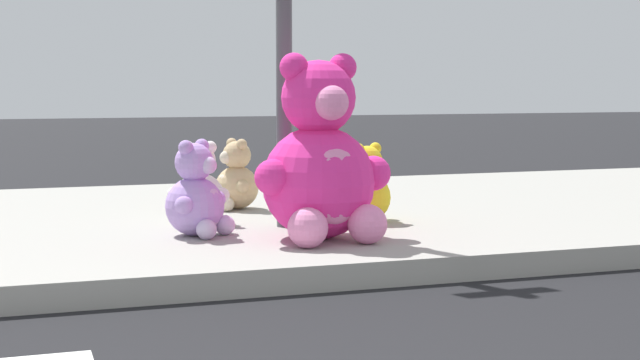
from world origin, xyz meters
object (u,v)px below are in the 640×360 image
(plush_white, at_px, (199,191))
(plush_yellow, at_px, (365,190))
(plush_tan, at_px, (235,181))
(plush_pink_large, at_px, (321,166))
(plush_lavender, at_px, (197,197))

(plush_white, height_order, plush_yellow, plush_white)
(plush_tan, bearing_deg, plush_pink_large, -83.64)
(plush_pink_large, bearing_deg, plush_white, 122.84)
(plush_pink_large, height_order, plush_white, plush_pink_large)
(plush_yellow, distance_m, plush_lavender, 1.29)
(plush_white, height_order, plush_lavender, plush_lavender)
(plush_pink_large, height_order, plush_yellow, plush_pink_large)
(plush_tan, xyz_separation_m, plush_yellow, (0.73, -0.93, 0.00))
(plush_tan, height_order, plush_lavender, plush_lavender)
(plush_pink_large, xyz_separation_m, plush_white, (-0.59, 0.92, -0.24))
(plush_pink_large, distance_m, plush_tan, 1.60)
(plush_pink_large, relative_size, plush_lavender, 1.88)
(plush_white, bearing_deg, plush_tan, 57.49)
(plush_yellow, height_order, plush_lavender, plush_lavender)
(plush_pink_large, bearing_deg, plush_lavender, 151.41)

